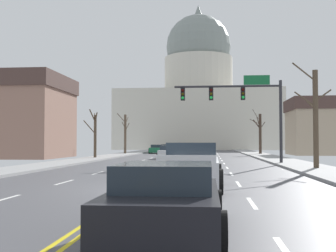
{
  "coord_description": "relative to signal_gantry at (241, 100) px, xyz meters",
  "views": [
    {
      "loc": [
        2.36,
        -14.88,
        1.64
      ],
      "look_at": [
        -1.67,
        26.69,
        3.22
      ],
      "focal_mm": 45.24,
      "sensor_mm": 36.0,
      "label": 1
    }
  ],
  "objects": [
    {
      "name": "ground",
      "position": [
        -4.72,
        -16.61,
        -4.74
      ],
      "size": [
        20.0,
        180.0,
        0.2
      ],
      "color": "#4B4B50"
    },
    {
      "name": "sedan_near_01",
      "position": [
        -3.0,
        -10.91,
        -4.17
      ],
      "size": [
        2.03,
        4.54,
        1.25
      ],
      "color": "silver",
      "rests_on": "ground"
    },
    {
      "name": "sedan_oncoming_03",
      "position": [
        -9.89,
        42.72,
        -4.18
      ],
      "size": [
        2.0,
        4.39,
        1.23
      ],
      "color": "silver",
      "rests_on": "ground"
    },
    {
      "name": "bare_tree_03",
      "position": [
        -13.36,
        23.41,
        -1.94
      ],
      "size": [
        1.67,
        2.39,
        5.26
      ],
      "color": "brown",
      "rests_on": "ground"
    },
    {
      "name": "bare_tree_00",
      "position": [
        4.16,
        23.61,
        -1.94
      ],
      "size": [
        2.0,
        1.8,
        5.74
      ],
      "color": "#423328",
      "rests_on": "ground"
    },
    {
      "name": "sedan_oncoming_00",
      "position": [
        -6.29,
        9.66,
        -4.16
      ],
      "size": [
        2.17,
        4.37,
        1.29
      ],
      "color": "silver",
      "rests_on": "ground"
    },
    {
      "name": "sedan_near_03",
      "position": [
        -3.13,
        -23.89,
        -4.17
      ],
      "size": [
        2.07,
        4.33,
        1.26
      ],
      "color": "black",
      "rests_on": "ground"
    },
    {
      "name": "flank_building_00",
      "position": [
        -21.75,
        10.8,
        -0.44
      ],
      "size": [
        9.0,
        9.92,
        8.54
      ],
      "color": "#8C6656",
      "rests_on": "ground"
    },
    {
      "name": "capitol_building",
      "position": [
        -4.72,
        65.74,
        6.62
      ],
      "size": [
        35.5,
        22.56,
        33.42
      ],
      "color": "beige",
      "rests_on": "ground"
    },
    {
      "name": "signal_gantry",
      "position": [
        0.0,
        0.0,
        0.0
      ],
      "size": [
        7.91,
        0.41,
        6.43
      ],
      "color": "#28282D",
      "rests_on": "ground"
    },
    {
      "name": "bare_tree_01",
      "position": [
        -13.44,
        8.8,
        -2.29
      ],
      "size": [
        1.66,
        2.24,
        4.64
      ],
      "color": "#4C3D2D",
      "rests_on": "ground"
    },
    {
      "name": "pickup_truck_near_02",
      "position": [
        -3.0,
        -16.34,
        -4.03
      ],
      "size": [
        2.24,
        5.49,
        1.62
      ],
      "color": "silver",
      "rests_on": "ground"
    },
    {
      "name": "bare_tree_02",
      "position": [
        3.84,
        -6.09,
        -1.64
      ],
      "size": [
        2.35,
        1.3,
        6.14
      ],
      "color": "#4C3D2D",
      "rests_on": "ground"
    },
    {
      "name": "sedan_oncoming_01",
      "position": [
        -6.73,
        18.47,
        -4.19
      ],
      "size": [
        2.11,
        4.27,
        1.23
      ],
      "color": "#6B6056",
      "rests_on": "ground"
    },
    {
      "name": "sedan_near_00",
      "position": [
        -2.94,
        -4.38,
        -4.15
      ],
      "size": [
        2.05,
        4.61,
        1.28
      ],
      "color": "silver",
      "rests_on": "ground"
    },
    {
      "name": "sedan_oncoming_02",
      "position": [
        -9.84,
        29.07,
        -4.18
      ],
      "size": [
        2.18,
        4.56,
        1.25
      ],
      "color": "#1E7247",
      "rests_on": "ground"
    },
    {
      "name": "flank_building_01",
      "position": [
        12.42,
        23.69,
        -1.15
      ],
      "size": [
        9.24,
        7.96,
        7.13
      ],
      "color": "tan",
      "rests_on": "ground"
    }
  ]
}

